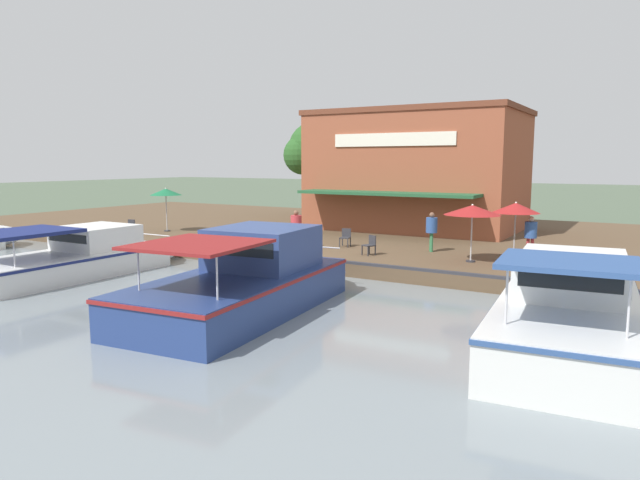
# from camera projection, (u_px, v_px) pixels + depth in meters

# --- Properties ---
(ground_plane) EXTENTS (220.00, 220.00, 0.00)m
(ground_plane) POSITION_uv_depth(u_px,v_px,m) (272.00, 270.00, 24.16)
(ground_plane) COLOR #4C5B47
(quay_deck) EXTENTS (22.00, 56.00, 0.60)m
(quay_deck) POSITION_uv_depth(u_px,v_px,m) (380.00, 235.00, 33.50)
(quay_deck) COLOR brown
(quay_deck) RESTS_ON ground
(quay_edge_fender) EXTENTS (0.20, 50.40, 0.10)m
(quay_edge_fender) POSITION_uv_depth(u_px,v_px,m) (273.00, 255.00, 24.16)
(quay_edge_fender) COLOR #2D2D33
(quay_edge_fender) RESTS_ON quay_deck
(waterfront_restaurant) EXTENTS (9.60, 11.84, 6.94)m
(waterfront_restaurant) POSITION_uv_depth(u_px,v_px,m) (418.00, 170.00, 33.95)
(waterfront_restaurant) COLOR brown
(waterfront_restaurant) RESTS_ON quay_deck
(patio_umbrella_mid_patio_right) EXTENTS (1.79, 1.79, 2.49)m
(patio_umbrella_mid_patio_right) POSITION_uv_depth(u_px,v_px,m) (166.00, 192.00, 32.46)
(patio_umbrella_mid_patio_right) COLOR #B7B7B7
(patio_umbrella_mid_patio_right) RESTS_ON quay_deck
(patio_umbrella_mid_patio_left) EXTENTS (1.96, 1.96, 2.31)m
(patio_umbrella_mid_patio_left) POSITION_uv_depth(u_px,v_px,m) (516.00, 208.00, 23.75)
(patio_umbrella_mid_patio_left) COLOR #B7B7B7
(patio_umbrella_mid_patio_left) RESTS_ON quay_deck
(patio_umbrella_back_row) EXTENTS (2.22, 2.22, 2.31)m
(patio_umbrella_back_row) POSITION_uv_depth(u_px,v_px,m) (472.00, 210.00, 22.45)
(patio_umbrella_back_row) COLOR #B7B7B7
(patio_umbrella_back_row) RESTS_ON quay_deck
(cafe_chair_far_corner_seat) EXTENTS (0.52, 0.52, 0.85)m
(cafe_chair_far_corner_seat) POSITION_uv_depth(u_px,v_px,m) (130.00, 226.00, 30.94)
(cafe_chair_far_corner_seat) COLOR #2D2D33
(cafe_chair_far_corner_seat) RESTS_ON quay_deck
(cafe_chair_under_first_umbrella) EXTENTS (0.47, 0.47, 0.85)m
(cafe_chair_under_first_umbrella) POSITION_uv_depth(u_px,v_px,m) (274.00, 239.00, 25.75)
(cafe_chair_under_first_umbrella) COLOR #2D2D33
(cafe_chair_under_first_umbrella) RESTS_ON quay_deck
(cafe_chair_back_row_seat) EXTENTS (0.58, 0.58, 0.85)m
(cafe_chair_back_row_seat) POSITION_uv_depth(u_px,v_px,m) (370.00, 244.00, 24.32)
(cafe_chair_back_row_seat) COLOR #2D2D33
(cafe_chair_back_row_seat) RESTS_ON quay_deck
(cafe_chair_beside_entrance) EXTENTS (0.51, 0.51, 0.85)m
(cafe_chair_beside_entrance) POSITION_uv_depth(u_px,v_px,m) (346.00, 237.00, 26.78)
(cafe_chair_beside_entrance) COLOR #2D2D33
(cafe_chair_beside_entrance) RESTS_ON quay_deck
(cafe_chair_mid_patio) EXTENTS (0.59, 0.59, 0.85)m
(cafe_chair_mid_patio) POSITION_uv_depth(u_px,v_px,m) (249.00, 235.00, 27.21)
(cafe_chair_mid_patio) COLOR #2D2D33
(cafe_chair_mid_patio) RESTS_ON quay_deck
(person_mid_patio) EXTENTS (0.49, 0.49, 1.74)m
(person_mid_patio) POSITION_uv_depth(u_px,v_px,m) (531.00, 232.00, 23.49)
(person_mid_patio) COLOR #B23338
(person_mid_patio) RESTS_ON quay_deck
(person_at_quay_edge) EXTENTS (0.50, 0.50, 1.75)m
(person_at_quay_edge) POSITION_uv_depth(u_px,v_px,m) (432.00, 227.00, 25.17)
(person_at_quay_edge) COLOR #337547
(person_at_quay_edge) RESTS_ON quay_deck
(person_near_entrance) EXTENTS (0.50, 0.50, 1.77)m
(person_near_entrance) POSITION_uv_depth(u_px,v_px,m) (296.00, 224.00, 26.09)
(person_near_entrance) COLOR gold
(person_near_entrance) RESTS_ON quay_deck
(motorboat_distant_upstream) EXTENTS (8.73, 3.80, 2.51)m
(motorboat_distant_upstream) POSITION_uv_depth(u_px,v_px,m) (569.00, 310.00, 14.07)
(motorboat_distant_upstream) COLOR silver
(motorboat_distant_upstream) RESTS_ON river_water
(motorboat_outer_channel) EXTENTS (9.07, 3.32, 2.00)m
(motorboat_outer_channel) POSITION_uv_depth(u_px,v_px,m) (87.00, 256.00, 23.11)
(motorboat_outer_channel) COLOR silver
(motorboat_outer_channel) RESTS_ON river_water
(motorboat_fourth_along) EXTENTS (9.80, 4.35, 2.43)m
(motorboat_fourth_along) POSITION_uv_depth(u_px,v_px,m) (256.00, 279.00, 17.82)
(motorboat_fourth_along) COLOR navy
(motorboat_fourth_along) RESTS_ON river_water
(tree_downstream_bank) EXTENTS (4.38, 4.17, 6.96)m
(tree_downstream_bank) POSITION_uv_depth(u_px,v_px,m) (313.00, 151.00, 42.30)
(tree_downstream_bank) COLOR brown
(tree_downstream_bank) RESTS_ON quay_deck
(tree_behind_restaurant) EXTENTS (3.85, 3.67, 6.97)m
(tree_behind_restaurant) POSITION_uv_depth(u_px,v_px,m) (429.00, 146.00, 37.50)
(tree_behind_restaurant) COLOR brown
(tree_behind_restaurant) RESTS_ON quay_deck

